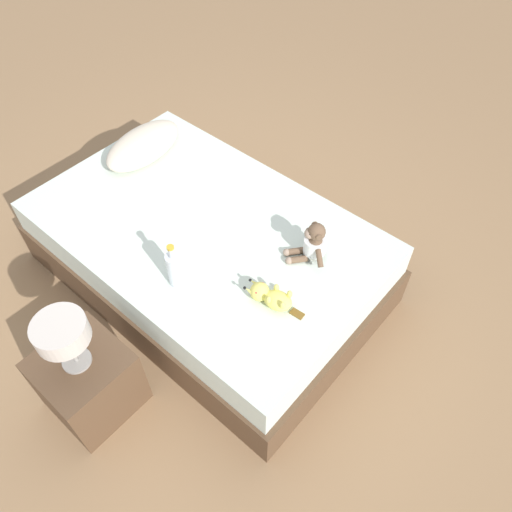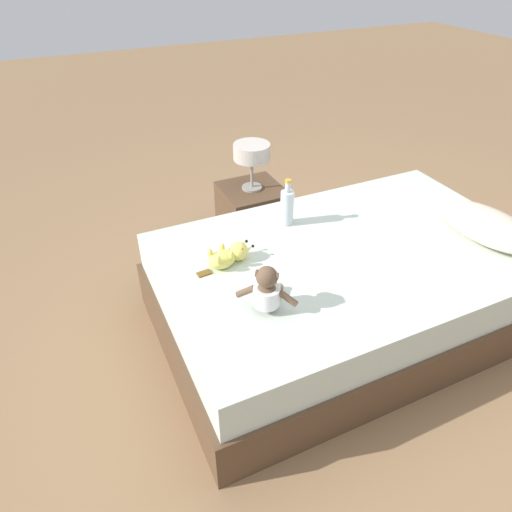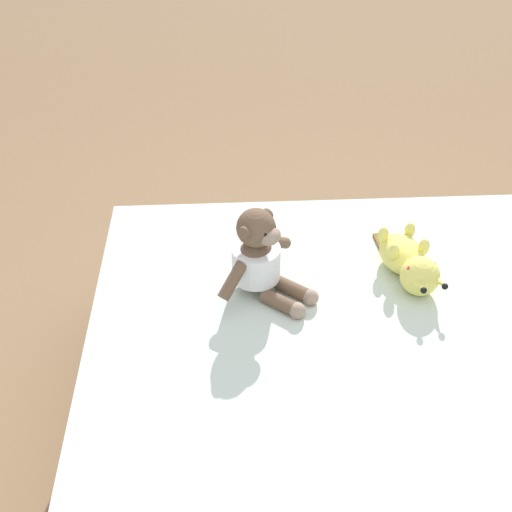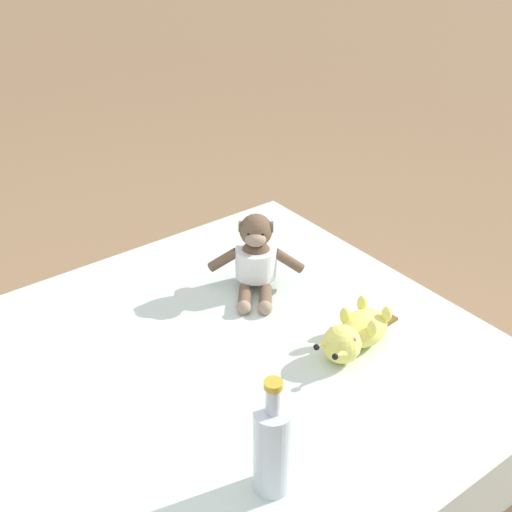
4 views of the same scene
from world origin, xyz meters
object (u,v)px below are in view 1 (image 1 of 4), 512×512
(plush_yellow_creature, at_px, (270,296))
(glass_bottle, at_px, (174,269))
(nightstand, at_px, (89,381))
(bedside_lamp, at_px, (62,333))
(pillow, at_px, (143,145))
(plush_monkey, at_px, (313,244))
(bed, at_px, (208,253))

(plush_yellow_creature, distance_m, glass_bottle, 0.50)
(nightstand, height_order, bedside_lamp, bedside_lamp)
(glass_bottle, bearing_deg, plush_yellow_creature, -63.78)
(pillow, relative_size, bedside_lamp, 1.94)
(nightstand, bearing_deg, bedside_lamp, 0.00)
(pillow, bearing_deg, plush_monkey, -89.32)
(plush_yellow_creature, distance_m, bedside_lamp, 0.98)
(plush_yellow_creature, height_order, glass_bottle, glass_bottle)
(glass_bottle, bearing_deg, plush_monkey, -34.78)
(plush_yellow_creature, xyz_separation_m, nightstand, (-0.83, 0.51, -0.33))
(plush_monkey, xyz_separation_m, bedside_lamp, (-1.22, 0.48, 0.09))
(bed, xyz_separation_m, bedside_lamp, (-1.00, -0.13, 0.44))
(bed, xyz_separation_m, plush_monkey, (0.22, -0.61, 0.35))
(bed, bearing_deg, plush_yellow_creature, -104.78)
(bed, relative_size, pillow, 3.32)
(bedside_lamp, bearing_deg, pillow, 36.10)
(bed, bearing_deg, pillow, 74.78)
(plush_yellow_creature, relative_size, nightstand, 0.76)
(bed, height_order, nightstand, bed)
(bed, xyz_separation_m, pillow, (0.20, 0.75, 0.33))
(bed, bearing_deg, glass_bottle, -154.64)
(nightstand, bearing_deg, bed, 7.20)
(nightstand, bearing_deg, glass_bottle, -5.38)
(plush_yellow_creature, xyz_separation_m, glass_bottle, (-0.22, 0.45, 0.06))
(pillow, bearing_deg, nightstand, -143.90)
(pillow, xyz_separation_m, plush_monkey, (0.02, -1.36, 0.02))
(glass_bottle, bearing_deg, pillow, 57.65)
(bed, bearing_deg, plush_monkey, -70.01)
(pillow, height_order, plush_monkey, plush_monkey)
(plush_monkey, distance_m, nightstand, 1.37)
(plush_monkey, height_order, nightstand, plush_monkey)
(bed, height_order, bedside_lamp, bedside_lamp)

